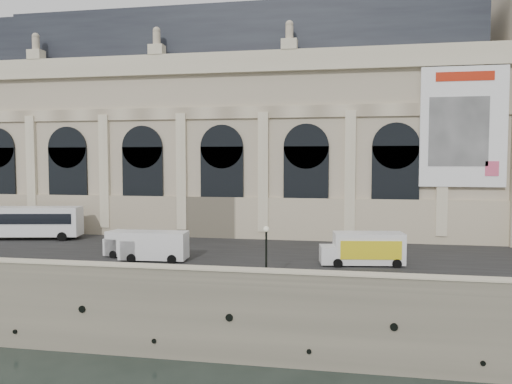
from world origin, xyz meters
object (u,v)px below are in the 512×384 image
bus_left (24,221)px  box_truck (364,249)px  van_c (132,244)px  lamp_right (266,254)px  van_b (151,246)px

bus_left → box_truck: bearing=-11.0°
van_c → lamp_right: 16.01m
van_c → lamp_right: size_ratio=1.38×
van_b → box_truck: (19.49, 1.40, 0.08)m
van_c → box_truck: size_ratio=0.79×
van_b → box_truck: 19.54m
lamp_right → bus_left: bearing=154.2°
box_truck → lamp_right: bearing=-135.3°
box_truck → lamp_right: size_ratio=1.75×
van_c → bus_left: bearing=155.2°
van_c → lamp_right: (14.25, -7.23, 0.86)m
bus_left → box_truck: 39.75m
bus_left → van_c: 18.89m
van_b → lamp_right: lamp_right is taller
box_truck → lamp_right: (-7.63, -7.55, 0.67)m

